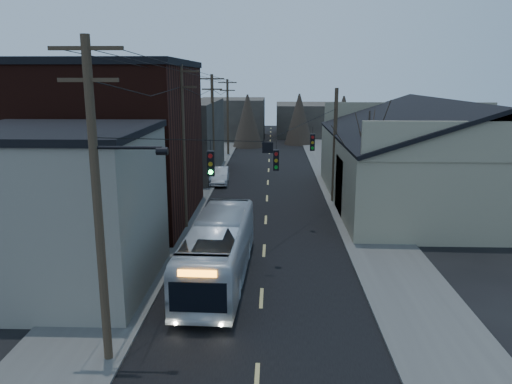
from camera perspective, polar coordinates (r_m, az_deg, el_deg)
road_surface at (r=42.85m, az=1.34°, el=0.54°), size 9.00×110.00×0.02m
sidewalk_left at (r=43.40m, az=-7.28°, el=0.67°), size 4.00×110.00×0.12m
sidewalk_right at (r=43.26m, az=9.98°, el=0.54°), size 4.00×110.00×0.12m
building_clapboard at (r=23.60m, az=-21.72°, el=-2.11°), size 8.00×8.00×7.00m
building_brick at (r=33.78m, az=-16.13°, el=5.24°), size 10.00×12.00×10.00m
building_left_far at (r=49.20m, az=-9.75°, el=6.11°), size 9.00×14.00×7.00m
warehouse at (r=39.46m, az=20.52°, el=2.60°), size 16.16×20.60×7.73m
building_far_left at (r=77.35m, az=-2.83°, el=8.38°), size 10.00×12.00×6.00m
building_far_right at (r=82.37m, az=6.61°, el=8.25°), size 12.00×14.00×5.00m
bare_tree at (r=32.89m, az=12.57°, el=2.78°), size 0.40×0.40×7.20m
utility_lines at (r=36.41m, az=-3.67°, el=6.19°), size 11.24×45.28×10.50m
bus at (r=23.28m, az=-4.32°, el=-6.65°), size 2.82×10.57×2.92m
parked_car at (r=44.29m, az=-4.21°, el=1.88°), size 1.75×4.49×1.46m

